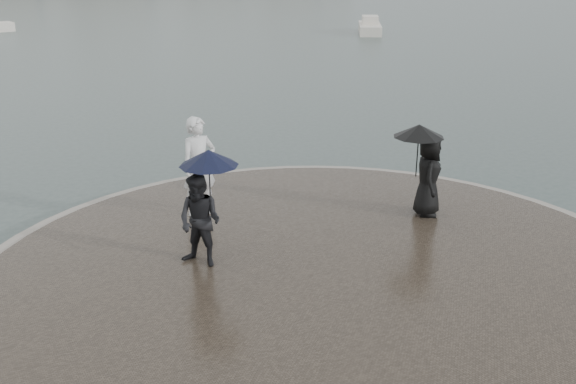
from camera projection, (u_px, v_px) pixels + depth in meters
kerb_ring at (324, 285)px, 11.01m from camera, size 12.50×12.50×0.32m
quay_tip at (324, 284)px, 11.00m from camera, size 11.90×11.90×0.36m
statue at (199, 167)px, 13.17m from camera, size 0.83×0.61×2.09m
visitor_left at (202, 204)px, 11.00m from camera, size 1.26×1.12×2.04m
visitor_right at (426, 164)px, 13.14m from camera, size 1.24×1.11×1.95m
boats at (80, 37)px, 43.82m from camera, size 39.18×18.64×1.50m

